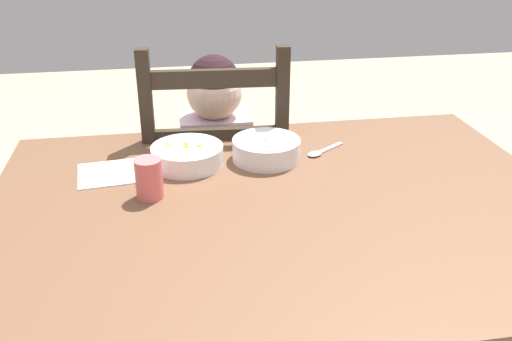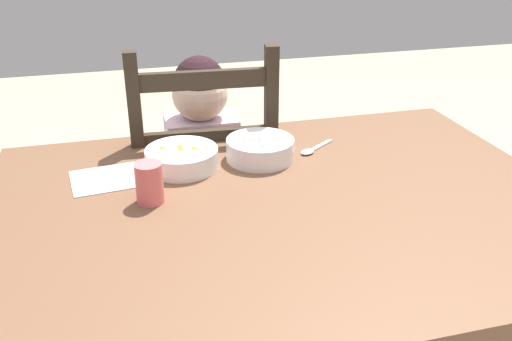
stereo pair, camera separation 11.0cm
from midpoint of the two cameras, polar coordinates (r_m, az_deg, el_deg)
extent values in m
cube|color=brown|center=(1.29, 0.45, -3.95)|extent=(1.33, 0.98, 0.04)
cylinder|color=brown|center=(1.83, -21.76, -9.93)|extent=(0.07, 0.07, 0.70)
cylinder|color=brown|center=(2.01, 13.76, -5.28)|extent=(0.07, 0.07, 0.70)
cube|color=#2D251A|center=(1.93, -6.98, -3.64)|extent=(0.45, 0.45, 0.02)
cube|color=#2D251A|center=(2.21, -2.13, -5.75)|extent=(0.04, 0.04, 0.41)
cube|color=#2D251A|center=(2.20, -12.03, -6.58)|extent=(0.04, 0.04, 0.41)
cube|color=#2D251A|center=(1.90, -0.35, -11.60)|extent=(0.04, 0.04, 0.41)
cube|color=#2D251A|center=(1.89, -12.07, -12.64)|extent=(0.04, 0.04, 0.41)
cube|color=#2D251A|center=(1.64, -0.40, 2.80)|extent=(0.04, 0.04, 0.57)
cube|color=#2D251A|center=(1.63, -13.69, 1.76)|extent=(0.04, 0.04, 0.57)
cube|color=#2D251A|center=(1.56, -7.40, 9.09)|extent=(0.36, 0.05, 0.05)
cube|color=#2D251A|center=(1.61, -7.06, 3.23)|extent=(0.36, 0.05, 0.05)
cube|color=silver|center=(1.82, -7.12, 0.59)|extent=(0.22, 0.14, 0.32)
sphere|color=beige|center=(1.74, -7.54, 7.68)|extent=(0.17, 0.17, 0.17)
sphere|color=black|center=(1.73, -7.61, 8.89)|extent=(0.16, 0.16, 0.16)
cylinder|color=#3F4C72|center=(1.91, -7.63, -11.40)|extent=(0.07, 0.07, 0.43)
cylinder|color=#3F4C72|center=(1.92, -4.32, -10.96)|extent=(0.07, 0.07, 0.43)
cylinder|color=silver|center=(1.69, -11.13, 1.19)|extent=(0.06, 0.24, 0.13)
cylinder|color=silver|center=(1.72, -2.49, 2.12)|extent=(0.06, 0.24, 0.13)
cylinder|color=white|center=(1.48, -1.70, 2.13)|extent=(0.18, 0.18, 0.06)
cylinder|color=white|center=(1.49, -1.69, 1.24)|extent=(0.08, 0.08, 0.01)
cylinder|color=green|center=(1.48, -1.70, 2.43)|extent=(0.15, 0.15, 0.03)
sphere|color=green|center=(1.45, -1.67, 2.76)|extent=(0.01, 0.01, 0.01)
sphere|color=green|center=(1.47, -1.72, 3.00)|extent=(0.01, 0.01, 0.01)
sphere|color=green|center=(1.43, -1.67, 2.28)|extent=(0.01, 0.01, 0.01)
sphere|color=#4F9945|center=(1.48, -3.44, 3.07)|extent=(0.01, 0.01, 0.01)
cylinder|color=white|center=(1.45, -9.68, 1.19)|extent=(0.19, 0.19, 0.05)
cylinder|color=white|center=(1.46, -9.62, 0.37)|extent=(0.08, 0.08, 0.01)
cylinder|color=orange|center=(1.45, -9.71, 1.47)|extent=(0.15, 0.15, 0.03)
cube|color=orange|center=(1.46, -11.60, 2.10)|extent=(0.02, 0.02, 0.01)
cube|color=orange|center=(1.46, -9.88, 2.23)|extent=(0.02, 0.02, 0.01)
cube|color=orange|center=(1.44, -8.47, 2.05)|extent=(0.02, 0.02, 0.01)
cube|color=orange|center=(1.44, -9.82, 1.93)|extent=(0.02, 0.02, 0.01)
cube|color=silver|center=(1.57, 4.67, 2.53)|extent=(0.08, 0.06, 0.00)
ellipsoid|color=silver|center=(1.52, 3.18, 1.87)|extent=(0.05, 0.05, 0.01)
cylinder|color=#E36667|center=(1.29, -13.18, -1.29)|extent=(0.06, 0.06, 0.09)
cube|color=white|center=(1.44, -17.10, -0.87)|extent=(0.18, 0.17, 0.00)
camera|label=1|loc=(0.05, 87.60, 1.14)|focal=39.44mm
camera|label=2|loc=(0.05, -92.40, -1.14)|focal=39.44mm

